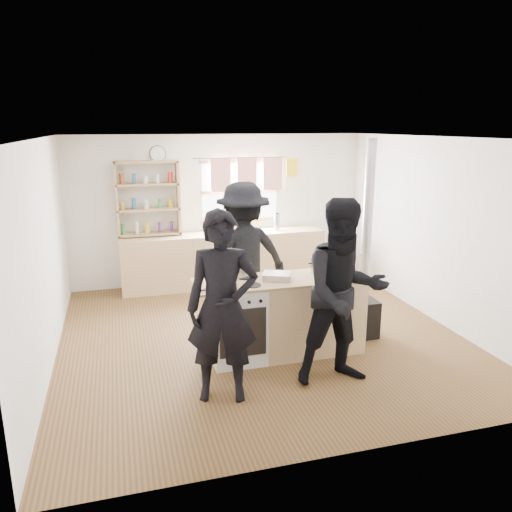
# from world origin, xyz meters

# --- Properties ---
(ground) EXTENTS (5.00, 5.00, 0.01)m
(ground) POSITION_xyz_m (0.00, 0.00, -0.01)
(ground) COLOR brown
(ground) RESTS_ON ground
(back_counter) EXTENTS (3.40, 0.55, 0.90)m
(back_counter) POSITION_xyz_m (0.00, 2.22, 0.45)
(back_counter) COLOR tan
(back_counter) RESTS_ON ground
(shelving_unit) EXTENTS (1.00, 0.28, 1.20)m
(shelving_unit) POSITION_xyz_m (-1.20, 2.34, 1.51)
(shelving_unit) COLOR tan
(shelving_unit) RESTS_ON back_counter
(thermos) EXTENTS (0.10, 0.10, 0.28)m
(thermos) POSITION_xyz_m (0.93, 2.22, 1.04)
(thermos) COLOR silver
(thermos) RESTS_ON back_counter
(cooking_island) EXTENTS (1.97, 0.64, 0.93)m
(cooking_island) POSITION_xyz_m (0.14, -0.55, 0.47)
(cooking_island) COLOR white
(cooking_island) RESTS_ON ground
(skillet_greens) EXTENTS (0.32, 0.32, 0.05)m
(skillet_greens) POSITION_xyz_m (-0.62, -0.73, 0.96)
(skillet_greens) COLOR black
(skillet_greens) RESTS_ON cooking_island
(roast_tray) EXTENTS (0.38, 0.35, 0.08)m
(roast_tray) POSITION_xyz_m (0.03, -0.56, 0.97)
(roast_tray) COLOR silver
(roast_tray) RESTS_ON cooking_island
(stockpot_stove) EXTENTS (0.23, 0.23, 0.19)m
(stockpot_stove) POSITION_xyz_m (-0.34, -0.34, 1.01)
(stockpot_stove) COLOR #B0B0B2
(stockpot_stove) RESTS_ON cooking_island
(stockpot_counter) EXTENTS (0.30, 0.30, 0.22)m
(stockpot_counter) POSITION_xyz_m (0.64, -0.46, 1.03)
(stockpot_counter) COLOR #BDBDBF
(stockpot_counter) RESTS_ON cooking_island
(bread_board) EXTENTS (0.29, 0.22, 0.12)m
(bread_board) POSITION_xyz_m (0.80, -0.54, 0.98)
(bread_board) COLOR tan
(bread_board) RESTS_ON cooking_island
(flue_heater) EXTENTS (0.35, 0.35, 2.50)m
(flue_heater) POSITION_xyz_m (1.26, -0.35, 0.65)
(flue_heater) COLOR black
(flue_heater) RESTS_ON ground
(person_near_left) EXTENTS (0.78, 0.61, 1.90)m
(person_near_left) POSITION_xyz_m (-0.77, -1.33, 0.95)
(person_near_left) COLOR black
(person_near_left) RESTS_ON ground
(person_near_right) EXTENTS (0.97, 0.77, 1.96)m
(person_near_right) POSITION_xyz_m (0.50, -1.35, 0.98)
(person_near_right) COLOR black
(person_near_right) RESTS_ON ground
(person_far) EXTENTS (1.36, 0.91, 1.95)m
(person_far) POSITION_xyz_m (-0.12, 0.40, 0.97)
(person_far) COLOR black
(person_far) RESTS_ON ground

